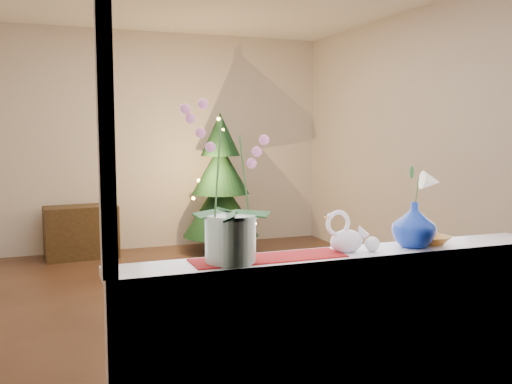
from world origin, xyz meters
The scene contains 16 objects.
ground centered at (0.00, 0.00, 0.00)m, with size 5.00×5.00×0.00m, color #331E15.
wall_back centered at (0.00, 2.50, 1.35)m, with size 4.50×0.10×2.70m, color beige.
wall_front centered at (0.00, -2.50, 1.35)m, with size 4.50×0.10×2.70m, color beige.
wall_right centered at (2.25, 0.00, 1.35)m, with size 0.10×5.00×2.70m, color beige.
window_apron centered at (0.00, -2.46, 0.44)m, with size 2.20×0.08×0.88m, color white.
windowsill centered at (0.00, -2.37, 0.90)m, with size 2.20×0.26×0.04m, color white.
window_frame centered at (0.00, -2.47, 1.70)m, with size 2.22×0.06×1.60m, color white, non-canonical shape.
runner centered at (-0.38, -2.37, 0.92)m, with size 0.70×0.20×0.01m, color maroon.
orchid_pot centered at (-0.56, -2.38, 1.27)m, with size 0.24×0.24×0.70m, color beige, non-canonical shape.
swan centered at (0.01, -2.37, 1.01)m, with size 0.22×0.10×0.19m, color silver, non-canonical shape.
blue_vase centered at (0.38, -2.38, 1.05)m, with size 0.24×0.24×0.25m, color navy.
lily centered at (0.38, -2.38, 1.27)m, with size 0.14×0.08×0.19m, color silver, non-canonical shape.
paperweight centered at (0.13, -2.40, 0.96)m, with size 0.07×0.07×0.07m, color silver.
amber_dish centered at (0.50, -2.36, 0.94)m, with size 0.15×0.15×0.04m, color #A15D1A.
xmas_tree centered at (0.74, 1.95, 0.85)m, with size 0.93×0.93×1.70m, color #11331B, non-canonical shape.
side_table centered at (-0.90, 2.18, 0.31)m, with size 0.81×0.41×0.61m, color black.
Camera 1 is at (-1.31, -4.67, 1.49)m, focal length 40.00 mm.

